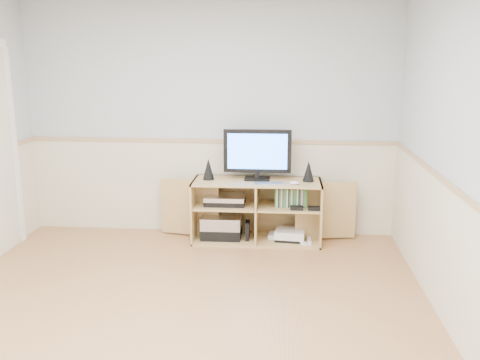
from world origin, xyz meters
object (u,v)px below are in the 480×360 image
at_px(monitor, 257,153).
at_px(keyboard, 269,184).
at_px(game_consoles, 289,235).
at_px(media_cabinet, 257,208).

bearing_deg(monitor, keyboard, -55.93).
bearing_deg(keyboard, game_consoles, 19.81).
height_order(media_cabinet, game_consoles, media_cabinet).
xyz_separation_m(monitor, game_consoles, (0.34, -0.06, -0.87)).
bearing_deg(game_consoles, media_cabinet, 168.41).
bearing_deg(media_cabinet, monitor, -90.00).
bearing_deg(game_consoles, monitor, 170.00).
relative_size(monitor, game_consoles, 1.54).
xyz_separation_m(media_cabinet, keyboard, (0.13, -0.20, 0.32)).
bearing_deg(media_cabinet, game_consoles, -11.59).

